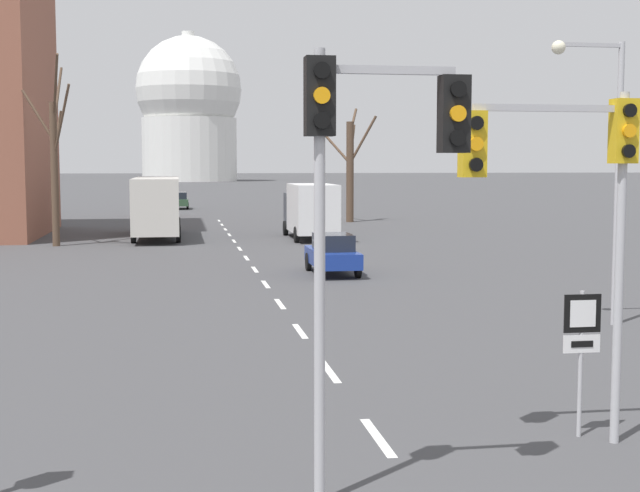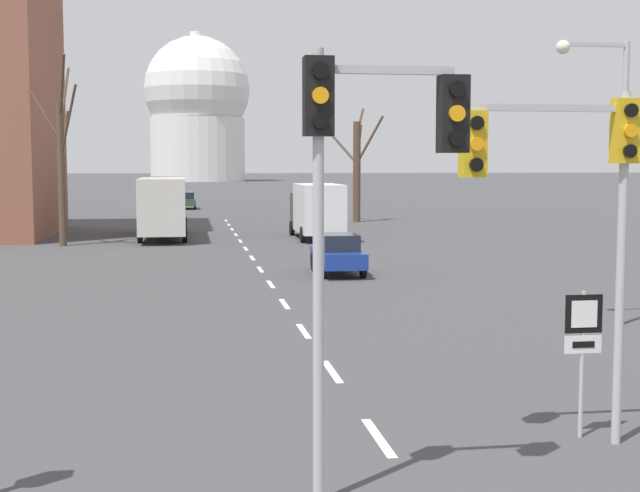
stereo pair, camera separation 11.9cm
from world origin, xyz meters
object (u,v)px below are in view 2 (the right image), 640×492
at_px(sedan_near_left, 168,206).
at_px(city_bus, 163,202).
at_px(traffic_signal_centre_tall, 364,162).
at_px(route_sign_post, 583,339).
at_px(street_lamp_right, 610,151).
at_px(traffic_signal_near_right, 573,178).
at_px(sedan_mid_centre, 338,253).
at_px(delivery_truck, 317,209).
at_px(sedan_near_right, 186,200).

xyz_separation_m(sedan_near_left, city_bus, (0.23, -22.17, 1.21)).
xyz_separation_m(traffic_signal_centre_tall, route_sign_post, (3.89, 2.05, -2.74)).
relative_size(route_sign_post, street_lamp_right, 0.31).
distance_m(traffic_signal_near_right, traffic_signal_centre_tall, 3.88).
relative_size(traffic_signal_near_right, city_bus, 0.49).
height_order(traffic_signal_near_right, sedan_mid_centre, traffic_signal_near_right).
xyz_separation_m(street_lamp_right, sedan_mid_centre, (-5.15, 11.92, -3.80)).
bearing_deg(sedan_mid_centre, delivery_truck, 84.55).
distance_m(sedan_near_left, delivery_truck, 25.87).
bearing_deg(route_sign_post, sedan_near_left, 97.05).
relative_size(sedan_near_right, delivery_truck, 0.62).
bearing_deg(delivery_truck, sedan_near_left, 110.07).
relative_size(route_sign_post, delivery_truck, 0.32).
xyz_separation_m(sedan_near_right, sedan_mid_centre, (5.81, -51.68, -0.00)).
relative_size(sedan_near_left, sedan_near_right, 0.87).
distance_m(traffic_signal_near_right, sedan_near_left, 62.35).
distance_m(traffic_signal_centre_tall, delivery_truck, 39.67).
distance_m(city_bus, delivery_truck, 8.91).
xyz_separation_m(city_bus, delivery_truck, (8.65, -2.12, -0.35)).
relative_size(traffic_signal_centre_tall, delivery_truck, 0.79).
height_order(route_sign_post, sedan_near_right, route_sign_post).
bearing_deg(route_sign_post, street_lamp_right, 61.73).
bearing_deg(route_sign_post, city_bus, 100.64).
relative_size(sedan_near_right, sedan_mid_centre, 1.09).
relative_size(traffic_signal_near_right, traffic_signal_centre_tall, 0.94).
height_order(sedan_near_left, sedan_near_right, sedan_near_left).
relative_size(traffic_signal_centre_tall, street_lamp_right, 0.76).
relative_size(street_lamp_right, city_bus, 0.69).
bearing_deg(sedan_mid_centre, sedan_near_right, 96.41).
relative_size(traffic_signal_near_right, sedan_near_right, 1.20).
bearing_deg(route_sign_post, delivery_truck, 88.05).
xyz_separation_m(traffic_signal_near_right, sedan_near_left, (-7.20, 61.84, -3.24)).
xyz_separation_m(traffic_signal_near_right, street_lamp_right, (5.28, 9.43, 0.54)).
distance_m(traffic_signal_near_right, city_bus, 40.33).
distance_m(route_sign_post, sedan_near_right, 72.92).
bearing_deg(traffic_signal_centre_tall, sedan_near_left, 93.35).
bearing_deg(route_sign_post, sedan_near_right, 94.79).
bearing_deg(sedan_near_left, delivery_truck, -69.93).
bearing_deg(street_lamp_right, sedan_mid_centre, 113.38).
height_order(route_sign_post, street_lamp_right, street_lamp_right).
bearing_deg(sedan_near_left, route_sign_post, -82.95).
relative_size(traffic_signal_near_right, sedan_mid_centre, 1.30).
bearing_deg(street_lamp_right, city_bus, 112.05).
bearing_deg(route_sign_post, traffic_signal_near_right, -137.78).
xyz_separation_m(route_sign_post, delivery_truck, (1.27, 37.19, 0.13)).
bearing_deg(traffic_signal_near_right, sedan_near_right, 94.45).
bearing_deg(traffic_signal_near_right, sedan_near_left, 96.64).
bearing_deg(city_bus, sedan_near_right, 87.78).
relative_size(sedan_near_left, delivery_truck, 0.54).
distance_m(traffic_signal_centre_tall, route_sign_post, 5.18).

